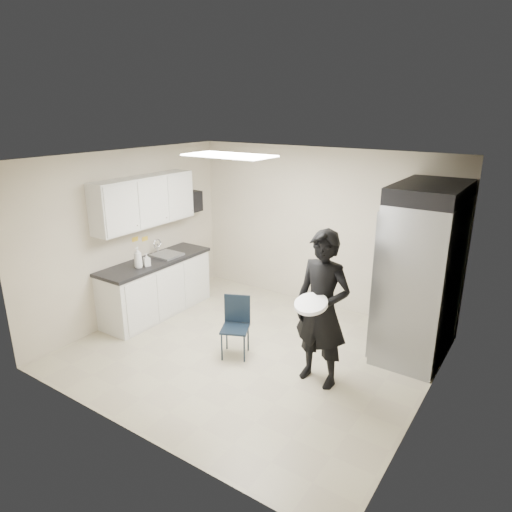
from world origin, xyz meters
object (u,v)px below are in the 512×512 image
Objects in this scene: commercial_fridge at (421,279)px; man_tuxedo at (322,309)px; lower_counter at (157,288)px; folding_chair at (235,329)px.

commercial_fridge is 1.11× the size of man_tuxedo.
lower_counter is 1.00× the size of man_tuxedo.
lower_counter is at bearing -164.12° from commercial_fridge.
folding_chair is at bearing -143.23° from commercial_fridge.
lower_counter is 1.87m from folding_chair.
lower_counter is 3.09m from man_tuxedo.
commercial_fridge is (3.78, 1.07, 0.62)m from lower_counter.
commercial_fridge reaches higher than folding_chair.
commercial_fridge is at bearing 15.88° from lower_counter.
commercial_fridge is 2.52m from folding_chair.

